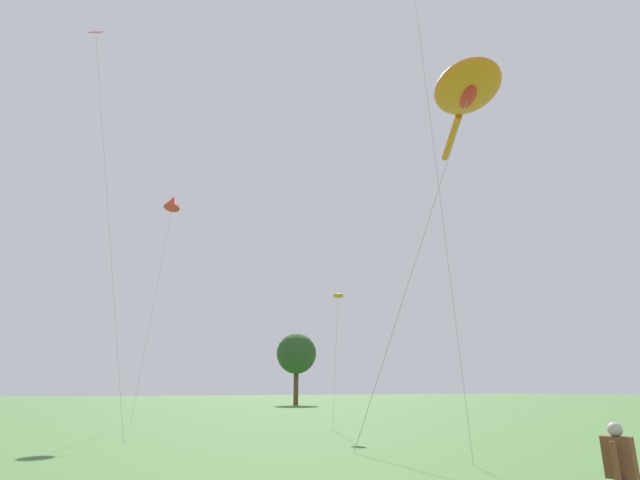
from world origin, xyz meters
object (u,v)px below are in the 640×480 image
tree_shrub_far (296,354)px  big_show_kite (466,91)px  small_kite_tiny_distant (338,298)px  person_photographer (622,470)px  small_kite_streamer_purple (99,84)px  small_kite_delta_white (173,202)px

tree_shrub_far → big_show_kite: bearing=-105.5°
big_show_kite → small_kite_tiny_distant: bearing=-146.9°
person_photographer → tree_shrub_far: tree_shrub_far is taller
small_kite_streamer_purple → small_kite_delta_white: size_ratio=1.34×
big_show_kite → small_kite_streamer_purple: (-12.94, 9.60, 2.38)m
small_kite_delta_white → small_kite_tiny_distant: (7.71, -7.50, -6.67)m
big_show_kite → small_kite_tiny_distant: (-0.36, 10.08, -6.48)m
small_kite_streamer_purple → tree_shrub_far: bearing=170.9°
small_kite_delta_white → big_show_kite: bearing=150.8°
small_kite_streamer_purple → tree_shrub_far: small_kite_streamer_purple is taller
small_kite_tiny_distant → small_kite_streamer_purple: bearing=-98.7°
person_photographer → small_kite_streamer_purple: size_ratio=0.08×
small_kite_tiny_distant → small_kite_delta_white: bearing=-145.0°
person_photographer → small_kite_delta_white: (-2.94, 24.98, 12.31)m
person_photographer → small_kite_tiny_distant: (4.77, 17.48, 5.65)m
small_kite_streamer_purple → small_kite_tiny_distant: size_ratio=2.71×
small_kite_streamer_purple → big_show_kite: bearing=79.2°
big_show_kite → small_kite_streamer_purple: size_ratio=0.73×
tree_shrub_far → small_kite_streamer_purple: bearing=-124.8°
big_show_kite → small_kite_streamer_purple: 16.29m
big_show_kite → small_kite_tiny_distant: big_show_kite is taller
person_photographer → small_kite_delta_white: size_ratio=0.11×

